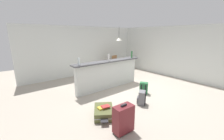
# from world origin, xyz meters

# --- Properties ---
(ground_plane) EXTENTS (13.00, 13.00, 0.05)m
(ground_plane) POSITION_xyz_m (0.00, 0.00, -0.03)
(ground_plane) COLOR #ADA393
(wall_back) EXTENTS (6.60, 0.10, 2.50)m
(wall_back) POSITION_xyz_m (0.00, 3.05, 1.25)
(wall_back) COLOR silver
(wall_back) RESTS_ON ground_plane
(wall_right) EXTENTS (0.10, 6.00, 2.50)m
(wall_right) POSITION_xyz_m (3.05, 0.30, 1.25)
(wall_right) COLOR silver
(wall_right) RESTS_ON ground_plane
(partition_half_wall) EXTENTS (2.80, 0.20, 1.06)m
(partition_half_wall) POSITION_xyz_m (-0.43, 0.55, 0.53)
(partition_half_wall) COLOR silver
(partition_half_wall) RESTS_ON ground_plane
(bar_countertop) EXTENTS (2.96, 0.40, 0.05)m
(bar_countertop) POSITION_xyz_m (-0.43, 0.55, 1.08)
(bar_countertop) COLOR #4C4C51
(bar_countertop) RESTS_ON partition_half_wall
(bottle_clear) EXTENTS (0.07, 0.07, 0.24)m
(bottle_clear) POSITION_xyz_m (-1.71, 0.47, 1.23)
(bottle_clear) COLOR silver
(bottle_clear) RESTS_ON bar_countertop
(bottle_white) EXTENTS (0.07, 0.07, 0.26)m
(bottle_white) POSITION_xyz_m (-0.47, 0.49, 1.24)
(bottle_white) COLOR silver
(bottle_white) RESTS_ON bar_countertop
(bottle_green) EXTENTS (0.07, 0.07, 0.29)m
(bottle_green) POSITION_xyz_m (0.79, 0.48, 1.25)
(bottle_green) COLOR #2D6B38
(bottle_green) RESTS_ON bar_countertop
(dining_table) EXTENTS (1.10, 0.80, 0.74)m
(dining_table) POSITION_xyz_m (1.38, 2.05, 0.65)
(dining_table) COLOR brown
(dining_table) RESTS_ON ground_plane
(dining_chair_near_partition) EXTENTS (0.47, 0.47, 0.93)m
(dining_chair_near_partition) POSITION_xyz_m (1.26, 1.47, 0.52)
(dining_chair_near_partition) COLOR #9E754C
(dining_chair_near_partition) RESTS_ON ground_plane
(dining_chair_far_side) EXTENTS (0.45, 0.45, 0.93)m
(dining_chair_far_side) POSITION_xyz_m (1.47, 2.58, 0.52)
(dining_chair_far_side) COLOR #9E754C
(dining_chair_far_side) RESTS_ON ground_plane
(pendant_lamp) EXTENTS (0.34, 0.34, 0.77)m
(pendant_lamp) POSITION_xyz_m (1.45, 2.07, 1.84)
(pendant_lamp) COLOR black
(suitcase_flat_olive) EXTENTS (0.79, 0.87, 0.22)m
(suitcase_flat_olive) POSITION_xyz_m (-1.79, -1.00, 0.11)
(suitcase_flat_olive) COLOR #51562D
(suitcase_flat_olive) RESTS_ON ground_plane
(suitcase_upright_maroon) EXTENTS (0.45, 0.26, 0.67)m
(suitcase_upright_maroon) POSITION_xyz_m (-1.85, -1.81, 0.33)
(suitcase_upright_maroon) COLOR maroon
(suitcase_upright_maroon) RESTS_ON ground_plane
(backpack_grey) EXTENTS (0.34, 0.33, 0.42)m
(backpack_grey) POSITION_xyz_m (-0.51, -1.21, 0.20)
(backpack_grey) COLOR slate
(backpack_grey) RESTS_ON ground_plane
(backpack_green) EXTENTS (0.33, 0.33, 0.42)m
(backpack_green) POSITION_xyz_m (0.21, -0.71, 0.20)
(backpack_green) COLOR #286B3D
(backpack_green) RESTS_ON ground_plane
(book_stack) EXTENTS (0.32, 0.24, 0.06)m
(book_stack) POSITION_xyz_m (-1.80, -1.01, 0.25)
(book_stack) COLOR gold
(book_stack) RESTS_ON suitcase_flat_olive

